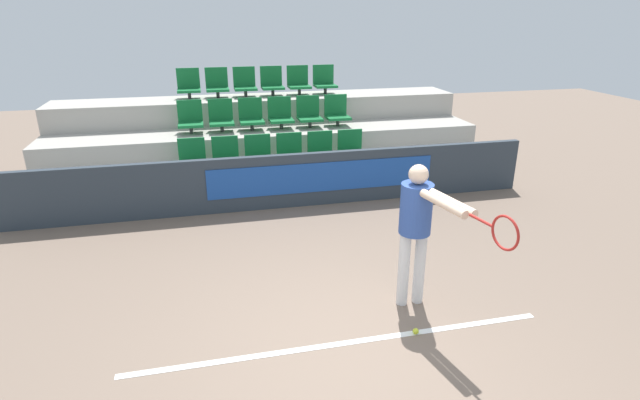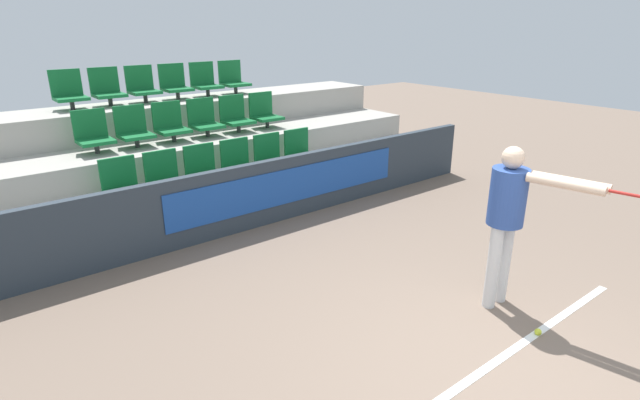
# 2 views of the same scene
# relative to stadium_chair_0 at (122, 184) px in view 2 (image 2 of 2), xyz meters

# --- Properties ---
(ground_plane) EXTENTS (30.00, 30.00, 0.00)m
(ground_plane) POSITION_rel_stadium_chair_0_xyz_m (1.48, -4.87, -0.76)
(ground_plane) COLOR #7A6656
(court_baseline) EXTENTS (4.48, 0.08, 0.01)m
(court_baseline) POSITION_rel_stadium_chair_0_xyz_m (1.48, -4.72, -0.76)
(court_baseline) COLOR white
(court_baseline) RESTS_ON ground
(barrier_wall) EXTENTS (9.03, 0.14, 0.95)m
(barrier_wall) POSITION_rel_stadium_chair_0_xyz_m (1.50, -0.77, -0.29)
(barrier_wall) COLOR #2D3842
(barrier_wall) RESTS_ON ground
(bleacher_tier_front) EXTENTS (8.63, 1.10, 0.49)m
(bleacher_tier_front) POSITION_rel_stadium_chair_0_xyz_m (1.48, -0.14, -0.52)
(bleacher_tier_front) COLOR #ADA89E
(bleacher_tier_front) RESTS_ON ground
(bleacher_tier_middle) EXTENTS (8.63, 1.10, 0.98)m
(bleacher_tier_middle) POSITION_rel_stadium_chair_0_xyz_m (1.48, 0.96, -0.27)
(bleacher_tier_middle) COLOR #ADA89E
(bleacher_tier_middle) RESTS_ON ground
(bleacher_tier_back) EXTENTS (8.63, 1.10, 1.48)m
(bleacher_tier_back) POSITION_rel_stadium_chair_0_xyz_m (1.48, 2.06, -0.02)
(bleacher_tier_back) COLOR #ADA89E
(bleacher_tier_back) RESTS_ON ground
(stadium_chair_0) EXTENTS (0.48, 0.45, 0.62)m
(stadium_chair_0) POSITION_rel_stadium_chair_0_xyz_m (0.00, 0.00, 0.00)
(stadium_chair_0) COLOR #333333
(stadium_chair_0) RESTS_ON bleacher_tier_front
(stadium_chair_1) EXTENTS (0.48, 0.45, 0.62)m
(stadium_chair_1) POSITION_rel_stadium_chair_0_xyz_m (0.59, 0.00, 0.00)
(stadium_chair_1) COLOR #333333
(stadium_chair_1) RESTS_ON bleacher_tier_front
(stadium_chair_2) EXTENTS (0.48, 0.45, 0.62)m
(stadium_chair_2) POSITION_rel_stadium_chair_0_xyz_m (1.18, 0.00, 0.00)
(stadium_chair_2) COLOR #333333
(stadium_chair_2) RESTS_ON bleacher_tier_front
(stadium_chair_3) EXTENTS (0.48, 0.45, 0.62)m
(stadium_chair_3) POSITION_rel_stadium_chair_0_xyz_m (1.78, 0.00, 0.00)
(stadium_chair_3) COLOR #333333
(stadium_chair_3) RESTS_ON bleacher_tier_front
(stadium_chair_4) EXTENTS (0.48, 0.45, 0.62)m
(stadium_chair_4) POSITION_rel_stadium_chair_0_xyz_m (2.37, 0.00, 0.00)
(stadium_chair_4) COLOR #333333
(stadium_chair_4) RESTS_ON bleacher_tier_front
(stadium_chair_5) EXTENTS (0.48, 0.45, 0.62)m
(stadium_chair_5) POSITION_rel_stadium_chair_0_xyz_m (2.96, 0.00, 0.00)
(stadium_chair_5) COLOR #333333
(stadium_chair_5) RESTS_ON bleacher_tier_front
(stadium_chair_6) EXTENTS (0.48, 0.45, 0.62)m
(stadium_chair_6) POSITION_rel_stadium_chair_0_xyz_m (0.00, 1.10, 0.49)
(stadium_chair_6) COLOR #333333
(stadium_chair_6) RESTS_ON bleacher_tier_middle
(stadium_chair_7) EXTENTS (0.48, 0.45, 0.62)m
(stadium_chair_7) POSITION_rel_stadium_chair_0_xyz_m (0.59, 1.10, 0.49)
(stadium_chair_7) COLOR #333333
(stadium_chair_7) RESTS_ON bleacher_tier_middle
(stadium_chair_8) EXTENTS (0.48, 0.45, 0.62)m
(stadium_chair_8) POSITION_rel_stadium_chair_0_xyz_m (1.18, 1.10, 0.49)
(stadium_chair_8) COLOR #333333
(stadium_chair_8) RESTS_ON bleacher_tier_middle
(stadium_chair_9) EXTENTS (0.48, 0.45, 0.62)m
(stadium_chair_9) POSITION_rel_stadium_chair_0_xyz_m (1.78, 1.10, 0.49)
(stadium_chair_9) COLOR #333333
(stadium_chair_9) RESTS_ON bleacher_tier_middle
(stadium_chair_10) EXTENTS (0.48, 0.45, 0.62)m
(stadium_chair_10) POSITION_rel_stadium_chair_0_xyz_m (2.37, 1.10, 0.49)
(stadium_chair_10) COLOR #333333
(stadium_chair_10) RESTS_ON bleacher_tier_middle
(stadium_chair_11) EXTENTS (0.48, 0.45, 0.62)m
(stadium_chair_11) POSITION_rel_stadium_chair_0_xyz_m (2.96, 1.10, 0.49)
(stadium_chair_11) COLOR #333333
(stadium_chair_11) RESTS_ON bleacher_tier_middle
(stadium_chair_12) EXTENTS (0.48, 0.45, 0.62)m
(stadium_chair_12) POSITION_rel_stadium_chair_0_xyz_m (0.00, 2.20, 0.98)
(stadium_chair_12) COLOR #333333
(stadium_chair_12) RESTS_ON bleacher_tier_back
(stadium_chair_13) EXTENTS (0.48, 0.45, 0.62)m
(stadium_chair_13) POSITION_rel_stadium_chair_0_xyz_m (0.59, 2.20, 0.98)
(stadium_chair_13) COLOR #333333
(stadium_chair_13) RESTS_ON bleacher_tier_back
(stadium_chair_14) EXTENTS (0.48, 0.45, 0.62)m
(stadium_chair_14) POSITION_rel_stadium_chair_0_xyz_m (1.18, 2.20, 0.98)
(stadium_chair_14) COLOR #333333
(stadium_chair_14) RESTS_ON bleacher_tier_back
(stadium_chair_15) EXTENTS (0.48, 0.45, 0.62)m
(stadium_chair_15) POSITION_rel_stadium_chair_0_xyz_m (1.78, 2.20, 0.98)
(stadium_chair_15) COLOR #333333
(stadium_chair_15) RESTS_ON bleacher_tier_back
(stadium_chair_16) EXTENTS (0.48, 0.45, 0.62)m
(stadium_chair_16) POSITION_rel_stadium_chair_0_xyz_m (2.37, 2.20, 0.98)
(stadium_chair_16) COLOR #333333
(stadium_chair_16) RESTS_ON bleacher_tier_back
(stadium_chair_17) EXTENTS (0.48, 0.45, 0.62)m
(stadium_chair_17) POSITION_rel_stadium_chair_0_xyz_m (2.96, 2.20, 0.98)
(stadium_chair_17) COLOR #333333
(stadium_chair_17) RESTS_ON bleacher_tier_back
(tennis_player) EXTENTS (0.48, 1.61, 1.71)m
(tennis_player) POSITION_rel_stadium_chair_0_xyz_m (2.48, -4.21, 0.32)
(tennis_player) COLOR silver
(tennis_player) RESTS_ON ground
(tennis_ball) EXTENTS (0.07, 0.07, 0.07)m
(tennis_ball) POSITION_rel_stadium_chair_0_xyz_m (2.29, -4.74, -0.73)
(tennis_ball) COLOR #CCDB33
(tennis_ball) RESTS_ON ground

